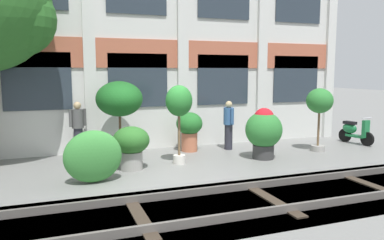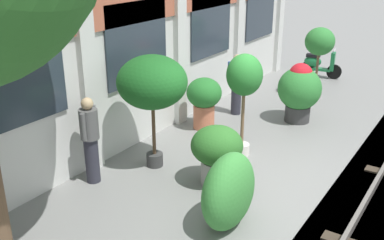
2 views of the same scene
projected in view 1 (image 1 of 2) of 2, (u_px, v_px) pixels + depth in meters
The scene contains 13 objects.
ground_plane at pixel (165, 173), 9.39m from camera, with size 80.00×80.00×0.00m, color slate.
apartment_facade at pixel (136, 30), 11.92m from camera, with size 15.23×0.64×7.69m.
rail_tracks at pixel (204, 215), 6.98m from camera, with size 22.87×2.80×0.43m.
potted_plant_stone_basin at pixel (189, 128), 11.89m from camera, with size 0.84×0.84×1.25m.
potted_plant_tall_urn at pixel (119, 100), 10.79m from camera, with size 1.34×1.34×2.26m.
potted_plant_glazed_jar at pixel (264, 130), 10.86m from camera, with size 1.07×1.07×1.49m.
potted_plant_terracotta_small at pixel (320, 104), 11.80m from camera, with size 0.83×0.83×2.01m.
potted_plant_ribbed_drum at pixel (131, 144), 9.64m from camera, with size 0.95×0.95×1.13m.
potted_plant_low_pan at pixel (179, 105), 10.16m from camera, with size 0.73×0.73×2.17m.
scooter_near_curb at pixel (354, 131), 13.19m from camera, with size 0.53×1.38×0.98m.
resident_by_doorway at pixel (229, 124), 12.16m from camera, with size 0.34×0.53×1.59m.
resident_watching_tracks at pixel (78, 128), 11.03m from camera, with size 0.50×0.34×1.65m.
topiary_hedge at pixel (93, 156), 8.53m from camera, with size 1.33×0.70×1.21m, color #388438.
Camera 1 is at (-2.51, -8.81, 2.52)m, focal length 35.00 mm.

